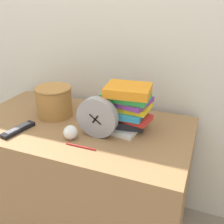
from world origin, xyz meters
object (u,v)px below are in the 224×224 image
crumpled_paper_ball (71,132)px  desk_clock (97,118)px  pen (81,147)px  tv_remote (18,130)px  book_stack (126,107)px  basket (54,101)px

crumpled_paper_ball → desk_clock: bearing=32.4°
crumpled_paper_ball → pen: bearing=-33.1°
tv_remote → crumpled_paper_ball: size_ratio=2.76×
book_stack → tv_remote: 0.56m
pen → desk_clock: bearing=76.5°
desk_clock → crumpled_paper_ball: desk_clock is taller
tv_remote → crumpled_paper_ball: crumpled_paper_ball is taller
crumpled_paper_ball → pen: size_ratio=0.46×
book_stack → crumpled_paper_ball: (-0.21, -0.19, -0.09)m
desk_clock → tv_remote: size_ratio=1.07×
desk_clock → pen: desk_clock is taller
tv_remote → pen: tv_remote is taller
tv_remote → basket: bearing=73.6°
basket → book_stack: bearing=-0.9°
basket → crumpled_paper_ball: size_ratio=2.99×
book_stack → basket: 0.43m
pen → crumpled_paper_ball: bearing=146.9°
book_stack → tv_remote: book_stack is taller
book_stack → crumpled_paper_ball: 0.30m
desk_clock → book_stack: book_stack is taller
book_stack → crumpled_paper_ball: size_ratio=3.81×
basket → tv_remote: bearing=-106.4°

